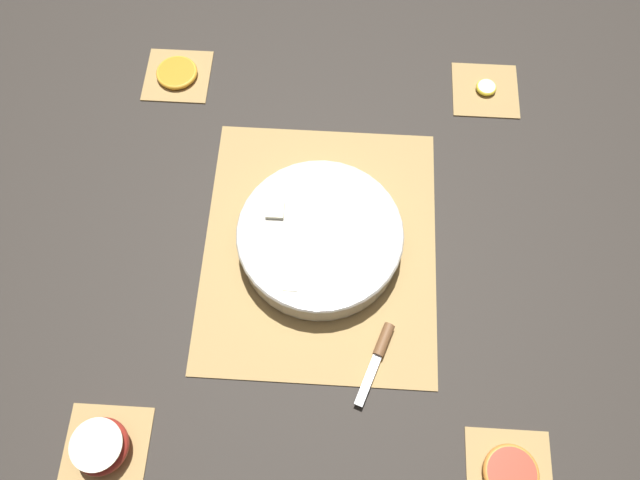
{
  "coord_description": "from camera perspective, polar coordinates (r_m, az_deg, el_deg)",
  "views": [
    {
      "loc": [
        0.44,
        0.03,
        1.0
      ],
      "look_at": [
        0.0,
        0.0,
        0.03
      ],
      "focal_mm": 35.0,
      "sensor_mm": 36.0,
      "label": 1
    }
  ],
  "objects": [
    {
      "name": "paring_knife",
      "position": [
        1.02,
        5.7,
        -9.46
      ],
      "size": [
        0.14,
        0.06,
        0.02
      ],
      "color": "silver",
      "rests_on": "bamboo_mat_center"
    },
    {
      "name": "ground_plane",
      "position": [
        1.09,
        -0.0,
        -0.63
      ],
      "size": [
        6.0,
        6.0,
        0.0
      ],
      "primitive_type": "plane",
      "color": "#2D2823"
    },
    {
      "name": "grapefruit_slice",
      "position": [
        1.03,
        17.07,
        -19.7
      ],
      "size": [
        0.08,
        0.08,
        0.01
      ],
      "color": "red",
      "rests_on": "coaster_mat_far_right"
    },
    {
      "name": "apple_half",
      "position": [
        1.02,
        -19.44,
        -17.36
      ],
      "size": [
        0.08,
        0.08,
        0.05
      ],
      "color": "#B72D23",
      "rests_on": "coaster_mat_near_right"
    },
    {
      "name": "banana_coin_single",
      "position": [
        1.3,
        14.96,
        13.33
      ],
      "size": [
        0.04,
        0.04,
        0.01
      ],
      "color": "#F7EFC6",
      "rests_on": "coaster_mat_far_left"
    },
    {
      "name": "bamboo_mat_center",
      "position": [
        1.09,
        -0.0,
        -0.56
      ],
      "size": [
        0.48,
        0.4,
        0.01
      ],
      "color": "#A8844C",
      "rests_on": "ground_plane"
    },
    {
      "name": "coaster_mat_far_right",
      "position": [
        1.03,
        16.93,
        -19.74
      ],
      "size": [
        0.13,
        0.13,
        0.01
      ],
      "color": "#A8844C",
      "rests_on": "ground_plane"
    },
    {
      "name": "fruit_salad_bowl",
      "position": [
        1.05,
        0.02,
        0.2
      ],
      "size": [
        0.28,
        0.28,
        0.07
      ],
      "color": "silver",
      "rests_on": "bamboo_mat_center"
    },
    {
      "name": "coaster_mat_far_left",
      "position": [
        1.3,
        14.88,
        13.13
      ],
      "size": [
        0.13,
        0.13,
        0.01
      ],
      "color": "#A8844C",
      "rests_on": "ground_plane"
    },
    {
      "name": "orange_slice_whole",
      "position": [
        1.31,
        -12.96,
        14.69
      ],
      "size": [
        0.08,
        0.08,
        0.01
      ],
      "color": "orange",
      "rests_on": "coaster_mat_near_left"
    },
    {
      "name": "coaster_mat_near_left",
      "position": [
        1.31,
        -12.89,
        14.48
      ],
      "size": [
        0.13,
        0.13,
        0.01
      ],
      "color": "#A8844C",
      "rests_on": "ground_plane"
    },
    {
      "name": "coaster_mat_near_right",
      "position": [
        1.05,
        -18.97,
        -17.56
      ],
      "size": [
        0.13,
        0.13,
        0.01
      ],
      "color": "#A8844C",
      "rests_on": "ground_plane"
    }
  ]
}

